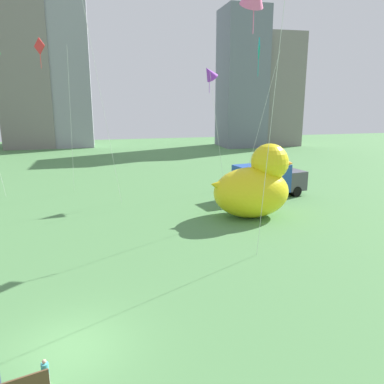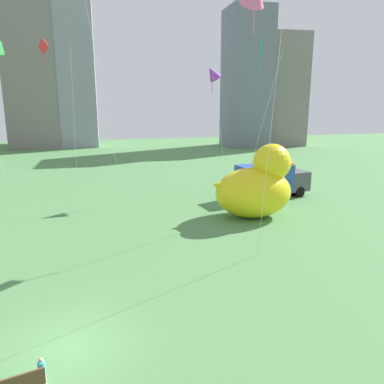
{
  "view_description": "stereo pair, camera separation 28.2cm",
  "coord_description": "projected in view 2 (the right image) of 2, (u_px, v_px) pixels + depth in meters",
  "views": [
    {
      "loc": [
        1.39,
        -12.18,
        8.35
      ],
      "look_at": [
        5.6,
        5.33,
        3.95
      ],
      "focal_mm": 35.95,
      "sensor_mm": 36.0,
      "label": 1
    },
    {
      "loc": [
        1.66,
        -12.25,
        8.35
      ],
      "look_at": [
        5.6,
        5.33,
        3.95
      ],
      "focal_mm": 35.95,
      "sensor_mm": 36.0,
      "label": 2
    }
  ],
  "objects": [
    {
      "name": "giant_inflatable_duck",
      "position": [
        256.0,
        186.0,
        27.41
      ],
      "size": [
        6.35,
        4.07,
        5.26
      ],
      "color": "yellow",
      "rests_on": "ground"
    },
    {
      "name": "kite_red",
      "position": [
        46.0,
        55.0,
        30.66
      ],
      "size": [
        2.67,
        3.87,
        13.0
      ],
      "color": "silver",
      "rests_on": "ground"
    },
    {
      "name": "kite_purple",
      "position": [
        213.0,
        73.0,
        33.73
      ],
      "size": [
        2.4,
        2.27,
        11.29
      ],
      "color": "silver",
      "rests_on": "ground"
    },
    {
      "name": "city_skyline",
      "position": [
        49.0,
        36.0,
        62.11
      ],
      "size": [
        70.0,
        18.0,
        41.96
      ],
      "color": "#9E938C",
      "rests_on": "ground"
    },
    {
      "name": "box_truck",
      "position": [
        271.0,
        180.0,
        33.14
      ],
      "size": [
        6.74,
        3.51,
        2.85
      ],
      "color": "#264CA5",
      "rests_on": "ground"
    },
    {
      "name": "kite_teal",
      "position": [
        261.0,
        57.0,
        24.17
      ],
      "size": [
        2.38,
        2.38,
        12.04
      ],
      "color": "silver",
      "rests_on": "ground"
    },
    {
      "name": "person_child",
      "position": [
        42.0,
        370.0,
        11.41
      ],
      "size": [
        0.22,
        0.22,
        0.9
      ],
      "color": "silver",
      "rests_on": "ground"
    },
    {
      "name": "ground_plane",
      "position": [
        68.0,
        347.0,
        13.24
      ],
      "size": [
        140.0,
        140.0,
        0.0
      ],
      "primitive_type": "plane",
      "color": "#52884D"
    }
  ]
}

